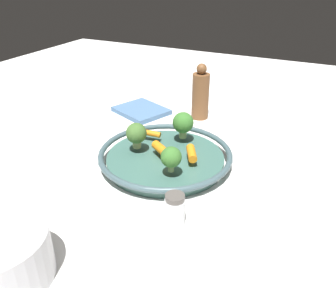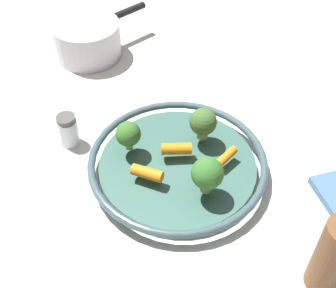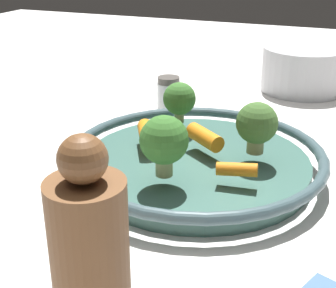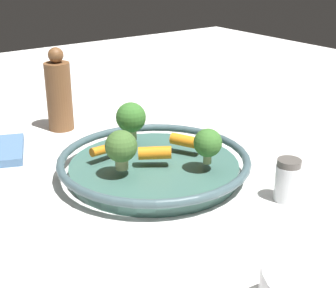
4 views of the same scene
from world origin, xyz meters
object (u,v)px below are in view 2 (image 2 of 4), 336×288
Objects in this scene: baby_carrot_left at (227,156)px; saucepan at (88,39)px; broccoli_floret_edge at (128,134)px; pepper_mill at (334,254)px; baby_carrot_near_rim at (176,149)px; baby_carrot_right at (146,172)px; salt_shaker at (68,130)px; serving_bowl at (178,165)px; broccoli_floret_mid at (203,122)px; broccoli_floret_small at (207,174)px.

baby_carrot_left is 0.45m from saucepan.
broccoli_floret_edge is 0.37m from pepper_mill.
pepper_mill is (-0.04, -0.23, 0.03)m from baby_carrot_left.
pepper_mill is (0.02, -0.30, 0.03)m from baby_carrot_near_rim.
baby_carrot_right is 0.95× the size of broccoli_floret_edge.
baby_carrot_left is at bearing -48.39° from broccoli_floret_edge.
baby_carrot_near_rim is 0.20m from salt_shaker.
salt_shaker is (-0.11, 0.18, 0.01)m from serving_bowl.
broccoli_floret_mid reaches higher than serving_bowl.
broccoli_floret_small reaches higher than saucepan.
broccoli_floret_small is at bearing -55.79° from baby_carrot_right.
baby_carrot_near_rim is 0.30m from pepper_mill.
saucepan reaches higher than baby_carrot_near_rim.
broccoli_floret_small is (-0.01, -0.08, 0.05)m from serving_bowl.
serving_bowl is at bearing -100.24° from saucepan.
broccoli_floret_mid is 0.92× the size of broccoli_floret_small.
serving_bowl is 5.10× the size of broccoli_floret_mid.
pepper_mill is at bearing -97.63° from broccoli_floret_mid.
broccoli_floret_mid is (0.13, 0.01, 0.03)m from baby_carrot_right.
saucepan is at bearing 50.56° from salt_shaker.
baby_carrot_right is at bearing -109.01° from saucepan.
baby_carrot_right is (-0.07, -0.01, -0.00)m from baby_carrot_near_rim.
pepper_mill reaches higher than baby_carrot_left.
salt_shaker is at bearing 103.59° from baby_carrot_right.
broccoli_floret_small is (0.06, -0.08, 0.03)m from baby_carrot_right.
broccoli_floret_mid is 0.24m from salt_shaker.
baby_carrot_left is 0.14m from baby_carrot_right.
saucepan is at bearing 79.76° from serving_bowl.
baby_carrot_near_rim is 0.10m from broccoli_floret_small.
pepper_mill reaches higher than baby_carrot_right.
salt_shaker reaches higher than baby_carrot_left.
broccoli_floret_edge is at bearing 124.05° from serving_bowl.
serving_bowl is 0.09m from broccoli_floret_mid.
salt_shaker is (-0.10, 0.26, -0.04)m from broccoli_floret_small.
saucepan is at bearing 89.26° from broccoli_floret_mid.
pepper_mill is at bearing -73.98° from salt_shaker.
serving_bowl is 7.22× the size of baby_carrot_left.
pepper_mill is (-0.04, -0.30, 0.00)m from broccoli_floret_mid.
baby_carrot_near_rim is at bearing 130.94° from baby_carrot_left.
salt_shaker is (-0.11, 0.17, -0.01)m from baby_carrot_near_rim.
broccoli_floret_small is at bearing -99.55° from saucepan.
broccoli_floret_edge is 0.16m from broccoli_floret_small.
baby_carrot_left is at bearing -23.68° from baby_carrot_right.
serving_bowl is 0.10m from broccoli_floret_edge.
saucepan reaches higher than baby_carrot_left.
broccoli_floret_edge is (-0.11, 0.13, 0.03)m from baby_carrot_left.
saucepan is (0.07, 0.39, -0.00)m from baby_carrot_near_rim.
pepper_mill is (0.03, -0.29, 0.05)m from serving_bowl.
baby_carrot_near_rim is at bearing -47.70° from broccoli_floret_edge.
baby_carrot_left is 0.17m from broccoli_floret_edge.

